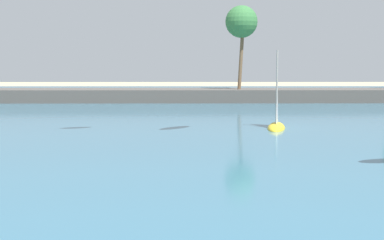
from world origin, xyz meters
name	(u,v)px	position (x,y,z in m)	size (l,w,h in m)	color
sea	(174,110)	(0.00, 58.59, 0.03)	(220.00, 104.26, 0.06)	#386B84
palm_headland	(199,79)	(3.07, 70.69, 3.14)	(115.46, 6.36, 13.09)	#514C47
sailboat_near_shore	(276,121)	(9.30, 41.64, 0.71)	(2.39, 5.19, 7.25)	yellow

